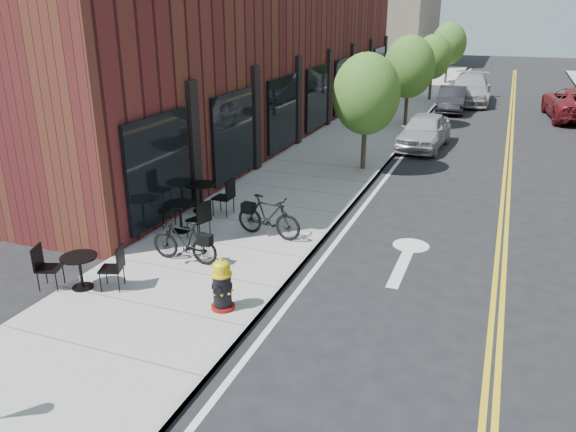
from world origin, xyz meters
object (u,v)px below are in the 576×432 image
at_px(bistro_set_a, 80,267).
at_px(bistro_set_b, 180,213).
at_px(parked_car_b, 452,99).
at_px(parked_car_a, 424,131).
at_px(bicycle_right, 269,217).
at_px(parked_car_c, 470,89).
at_px(bicycle_left, 184,241).
at_px(bistro_set_c, 201,193).
at_px(fire_hydrant, 222,285).

height_order(bistro_set_a, bistro_set_b, bistro_set_b).
xyz_separation_m(bistro_set_a, parked_car_b, (4.56, 23.32, 0.09)).
relative_size(bistro_set_a, parked_car_a, 0.42).
height_order(bicycle_right, parked_car_c, parked_car_c).
distance_m(bicycle_left, parked_car_a, 13.16).
distance_m(bistro_set_c, parked_car_b, 19.19).
distance_m(bistro_set_a, parked_car_c, 27.05).
bearing_deg(parked_car_b, bistro_set_c, -105.99).
height_order(bicycle_left, parked_car_b, parked_car_b).
distance_m(fire_hydrant, bistro_set_b, 4.00).
bearing_deg(parked_car_a, bistro_set_c, -110.31).
relative_size(bistro_set_c, parked_car_b, 0.47).
distance_m(bicycle_right, parked_car_c, 23.02).
bearing_deg(bistro_set_a, fire_hydrant, -14.55).
xyz_separation_m(parked_car_a, parked_car_b, (0.16, 8.76, -0.03)).
relative_size(bistro_set_b, parked_car_b, 0.45).
height_order(bicycle_left, parked_car_c, parked_car_c).
distance_m(bistro_set_c, parked_car_a, 10.81).
height_order(fire_hydrant, bistro_set_c, fire_hydrant).
bearing_deg(parked_car_c, parked_car_a, -95.66).
relative_size(fire_hydrant, parked_car_a, 0.25).
xyz_separation_m(bicycle_left, parked_car_c, (3.96, 24.77, 0.22)).
xyz_separation_m(parked_car_b, parked_car_c, (0.64, 3.23, 0.16)).
bearing_deg(bistro_set_b, parked_car_c, 96.47).
relative_size(bistro_set_a, parked_car_c, 0.30).
height_order(parked_car_a, parked_car_c, parked_car_c).
relative_size(bistro_set_a, parked_car_b, 0.42).
distance_m(bistro_set_b, parked_car_b, 20.53).
height_order(bicycle_right, bistro_set_a, bicycle_right).
height_order(parked_car_a, parked_car_b, parked_car_a).
bearing_deg(bistro_set_c, bicycle_left, -64.95).
distance_m(fire_hydrant, parked_car_b, 23.10).
bearing_deg(bistro_set_c, bistro_set_b, -78.31).
bearing_deg(fire_hydrant, parked_car_c, 60.73).
xyz_separation_m(bistro_set_c, parked_car_b, (4.56, 18.64, 0.03)).
xyz_separation_m(fire_hydrant, bicycle_left, (-1.68, 1.50, 0.00)).
xyz_separation_m(fire_hydrant, bicycle_right, (-0.55, 3.42, 0.04)).
bearing_deg(parked_car_a, parked_car_b, 92.67).
bearing_deg(parked_car_b, parked_car_c, 76.45).
height_order(fire_hydrant, parked_car_c, parked_car_c).
distance_m(fire_hydrant, bistro_set_c, 5.28).
xyz_separation_m(bicycle_right, bistro_set_b, (-2.13, -0.45, -0.04)).
bearing_deg(parked_car_c, parked_car_b, -103.14).
bearing_deg(fire_hydrant, bistro_set_c, 99.29).
bearing_deg(parked_car_b, parked_car_a, -93.28).
xyz_separation_m(fire_hydrant, bistro_set_a, (-2.92, -0.28, -0.03)).
bearing_deg(parked_car_c, bistro_set_a, -102.93).
height_order(bistro_set_b, parked_car_c, parked_car_c).
xyz_separation_m(bicycle_left, bistro_set_b, (-1.00, 1.47, -0.00)).
relative_size(bistro_set_c, parked_car_c, 0.33).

